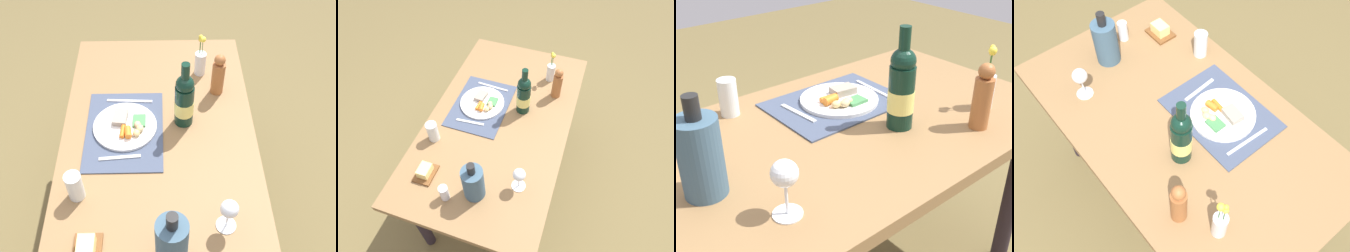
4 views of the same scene
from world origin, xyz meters
TOP-DOWN VIEW (x-y plane):
  - ground_plane at (0.00, 0.00)m, footprint 8.00×8.00m
  - dining_table at (0.00, 0.00)m, footprint 1.46×0.85m
  - placemat at (-0.08, -0.15)m, footprint 0.46×0.34m
  - dinner_plate at (-0.10, -0.14)m, footprint 0.28×0.28m
  - fork at (-0.26, -0.13)m, footprint 0.02×0.21m
  - knife at (0.07, -0.16)m, footprint 0.03×0.17m
  - cooler_bottle at (0.49, 0.04)m, footprint 0.11×0.11m
  - wine_bottle at (-0.13, 0.11)m, footprint 0.08×0.08m
  - water_tumbler at (0.25, -0.31)m, footprint 0.06×0.06m
  - flower_vase at (-0.46, 0.21)m, footprint 0.06×0.06m
  - butter_dish at (0.48, -0.25)m, footprint 0.13×0.10m
  - wine_glass at (0.38, 0.24)m, footprint 0.07×0.07m
  - pepper_mill at (-0.32, 0.28)m, footprint 0.06×0.06m

SIDE VIEW (x-z plane):
  - ground_plane at x=0.00m, z-range 0.00..0.00m
  - dining_table at x=0.00m, z-range 0.28..1.02m
  - placemat at x=-0.08m, z-range 0.74..0.75m
  - fork at x=-0.26m, z-range 0.75..0.75m
  - knife at x=0.07m, z-range 0.75..0.75m
  - dinner_plate at x=-0.10m, z-range 0.74..0.78m
  - butter_dish at x=0.48m, z-range 0.74..0.80m
  - water_tumbler at x=0.25m, z-range 0.74..0.86m
  - flower_vase at x=-0.46m, z-range 0.71..0.93m
  - pepper_mill at x=-0.32m, z-range 0.74..0.96m
  - wine_glass at x=0.38m, z-range 0.78..0.93m
  - cooler_bottle at x=0.49m, z-range 0.72..0.99m
  - wine_bottle at x=-0.13m, z-range 0.71..1.04m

